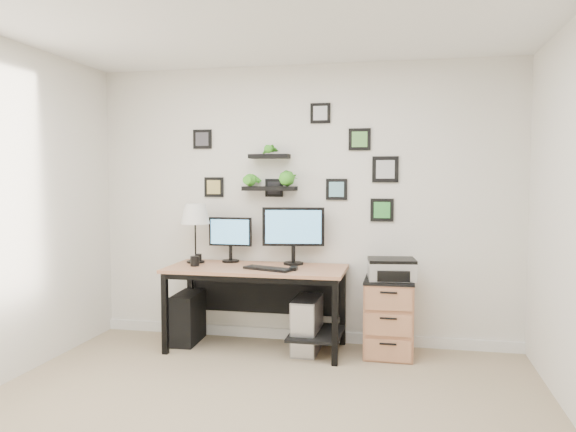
% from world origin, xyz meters
% --- Properties ---
extents(room, '(4.00, 4.00, 4.00)m').
position_xyz_m(room, '(0.00, 1.98, 0.05)').
color(room, tan).
rests_on(room, ground).
extents(desk, '(1.60, 0.70, 0.75)m').
position_xyz_m(desk, '(-0.32, 1.67, 0.63)').
color(desk, '#B77B57').
rests_on(desk, ground).
extents(monitor_left, '(0.42, 0.16, 0.43)m').
position_xyz_m(monitor_left, '(-0.68, 1.87, 1.00)').
color(monitor_left, black).
rests_on(monitor_left, desk).
extents(monitor_right, '(0.57, 0.21, 0.53)m').
position_xyz_m(monitor_right, '(-0.06, 1.84, 1.06)').
color(monitor_right, black).
rests_on(monitor_right, desk).
extents(keyboard, '(0.46, 0.28, 0.02)m').
position_xyz_m(keyboard, '(-0.22, 1.50, 0.76)').
color(keyboard, black).
rests_on(keyboard, desk).
extents(mouse, '(0.07, 0.10, 0.03)m').
position_xyz_m(mouse, '(0.00, 1.53, 0.76)').
color(mouse, black).
rests_on(mouse, desk).
extents(table_lamp, '(0.27, 0.27, 0.56)m').
position_xyz_m(table_lamp, '(-0.99, 1.77, 1.20)').
color(table_lamp, black).
rests_on(table_lamp, desk).
extents(mug, '(0.08, 0.08, 0.09)m').
position_xyz_m(mug, '(-0.92, 1.57, 0.80)').
color(mug, black).
rests_on(mug, desk).
extents(pen_cup, '(0.06, 0.06, 0.08)m').
position_xyz_m(pen_cup, '(-0.96, 1.77, 0.79)').
color(pen_cup, black).
rests_on(pen_cup, desk).
extents(pc_tower_black, '(0.23, 0.48, 0.47)m').
position_xyz_m(pc_tower_black, '(-1.05, 1.71, 0.23)').
color(pc_tower_black, black).
rests_on(pc_tower_black, ground).
extents(pc_tower_grey, '(0.22, 0.49, 0.48)m').
position_xyz_m(pc_tower_grey, '(0.10, 1.66, 0.24)').
color(pc_tower_grey, gray).
rests_on(pc_tower_grey, ground).
extents(file_cabinet, '(0.43, 0.53, 0.67)m').
position_xyz_m(file_cabinet, '(0.82, 1.72, 0.34)').
color(file_cabinet, '#B77B57').
rests_on(file_cabinet, ground).
extents(printer, '(0.44, 0.37, 0.18)m').
position_xyz_m(printer, '(0.84, 1.69, 0.76)').
color(printer, silver).
rests_on(printer, file_cabinet).
extents(wall_decor, '(1.96, 0.18, 1.09)m').
position_xyz_m(wall_decor, '(-0.19, 1.93, 1.64)').
color(wall_decor, black).
rests_on(wall_decor, ground).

